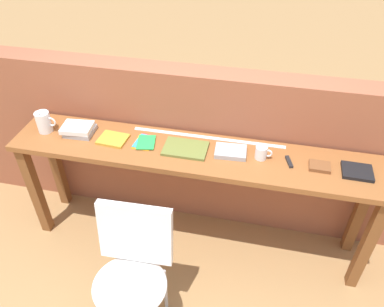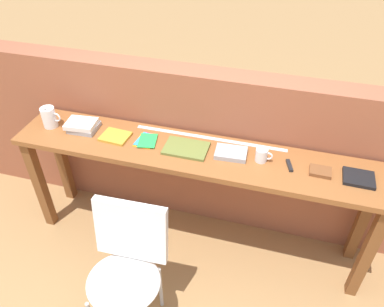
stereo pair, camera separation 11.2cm
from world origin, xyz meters
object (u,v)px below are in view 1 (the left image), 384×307
Objects in this scene: book_stack_leftmost at (79,129)px; leather_journal_brown at (320,166)px; chair_white_moulded at (132,268)px; book_repair_rightmost at (357,172)px; magazine_cycling at (113,139)px; pamphlet_pile_colourful at (145,142)px; mug at (262,152)px; pitcher_white at (44,122)px; multitool_folded at (289,162)px; book_open_centre at (185,148)px.

book_stack_leftmost is 1.63m from leather_journal_brown.
book_repair_rightmost is at bearing 29.92° from chair_white_moulded.
book_stack_leftmost is 0.27m from magazine_cycling.
pamphlet_pile_colourful is (0.22, 0.02, -0.00)m from magazine_cycling.
magazine_cycling is 1.73× the size of mug.
leather_journal_brown is at bearing -0.14° from pitcher_white.
multitool_folded is at bearing 177.81° from leather_journal_brown.
book_stack_leftmost reaches higher than leather_journal_brown.
pitcher_white is 1.69m from multitool_folded.
pitcher_white reaches higher than book_open_centre.
book_repair_rightmost is at bearing -0.85° from pamphlet_pile_colourful.
multitool_folded is (0.67, 0.01, -0.00)m from book_open_centre.
leather_journal_brown is 0.22m from book_repair_rightmost.
chair_white_moulded is 4.62× the size of pamphlet_pile_colourful.
multitool_folded reaches higher than chair_white_moulded.
book_stack_leftmost is at bearing 179.31° from multitool_folded.
leather_journal_brown is (1.63, -0.03, -0.02)m from book_stack_leftmost.
book_stack_leftmost is at bearing 179.69° from mug.
chair_white_moulded is 8.10× the size of multitool_folded.
mug is at bearing -0.31° from book_stack_leftmost.
book_open_centre is 1.58× the size of book_repair_rightmost.
book_open_centre is at bearing -179.09° from book_repair_rightmost.
book_stack_leftmost is at bearing 179.08° from pamphlet_pile_colourful.
leather_journal_brown reaches higher than magazine_cycling.
chair_white_moulded is at bearing -149.00° from book_repair_rightmost.
magazine_cycling is 0.51m from book_open_centre.
mug is at bearing 48.37° from chair_white_moulded.
pamphlet_pile_colourful is 1.15m from leather_journal_brown.
mug is 0.60× the size of book_repair_rightmost.
pitcher_white is 2.10m from book_repair_rightmost.
book_stack_leftmost is 1.86m from book_repair_rightmost.
multitool_folded is (1.18, 0.01, -0.00)m from magazine_cycling.
mug is 0.18m from multitool_folded.
mug is 0.85× the size of leather_journal_brown.
book_stack_leftmost is 0.76× the size of book_open_centre.
pitcher_white reaches higher than book_repair_rightmost.
magazine_cycling is at bearing -178.81° from leather_journal_brown.
book_repair_rightmost is (1.59, 0.00, 0.00)m from magazine_cycling.
chair_white_moulded is 1.16m from multitool_folded.
chair_white_moulded is 3.08× the size of book_open_centre.
pitcher_white reaches higher than magazine_cycling.
chair_white_moulded is 1.30m from leather_journal_brown.
book_repair_rightmost is at bearing 1.24° from leather_journal_brown.
book_stack_leftmost reaches higher than multitool_folded.
magazine_cycling is at bearing -179.44° from multitool_folded.
pamphlet_pile_colourful is at bearing 176.77° from book_open_centre.
book_open_centre is 2.63× the size of multitool_folded.
mug is (0.79, 0.00, 0.04)m from pamphlet_pile_colourful.
magazine_cycling is (0.50, -0.00, -0.07)m from pitcher_white.
book_open_centre is (0.29, -0.02, 0.00)m from pamphlet_pile_colourful.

